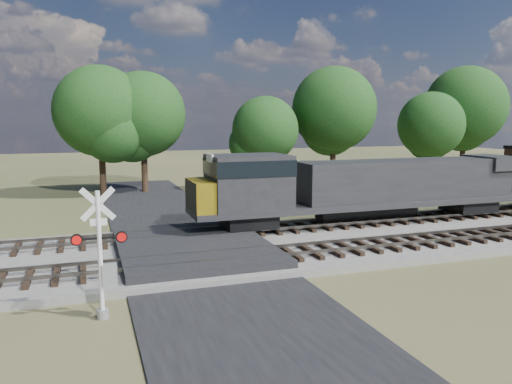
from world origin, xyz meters
name	(u,v)px	position (x,y,z in m)	size (l,w,h in m)	color
ground	(196,258)	(0.00, 0.00, 0.00)	(160.00, 160.00, 0.00)	#404A27
ballast_bed	(374,236)	(10.00, 0.50, 0.15)	(140.00, 10.00, 0.30)	gray
road	(196,257)	(0.00, 0.00, 0.04)	(7.00, 60.00, 0.08)	black
crossing_panel	(193,248)	(0.00, 0.50, 0.32)	(7.00, 9.00, 0.62)	#262628
track_near	(273,254)	(3.12, -2.00, 0.41)	(140.00, 2.60, 0.33)	black
track_far	(240,231)	(3.12, 3.00, 0.41)	(140.00, 2.60, 0.33)	black
crossing_signal_near	(103,265)	(-4.30, -6.16, 1.81)	(1.76, 0.38, 4.36)	silver
crossing_signal_far	(239,197)	(4.38, 7.46, 1.57)	(1.52, 0.33, 3.77)	silver
equipment_shed	(329,181)	(13.70, 13.20, 1.52)	(5.69, 5.69, 3.00)	#492B1F
treeline	(218,114)	(6.45, 20.41, 6.89)	(78.81, 11.02, 11.94)	black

